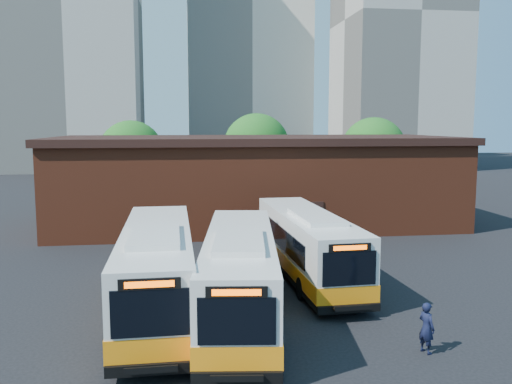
{
  "coord_description": "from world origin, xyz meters",
  "views": [
    {
      "loc": [
        -5.23,
        -19.31,
        7.32
      ],
      "look_at": [
        -1.59,
        7.66,
        3.89
      ],
      "focal_mm": 38.0,
      "sensor_mm": 36.0,
      "label": 1
    }
  ],
  "objects": [
    {
      "name": "tree_east",
      "position": [
        13.0,
        31.0,
        4.83
      ],
      "size": [
        6.24,
        6.24,
        7.96
      ],
      "color": "#382314",
      "rests_on": "ground"
    },
    {
      "name": "bus_west",
      "position": [
        -6.31,
        1.57,
        1.57
      ],
      "size": [
        2.85,
        12.74,
        3.46
      ],
      "rotation": [
        0.0,
        0.0,
        0.02
      ],
      "color": "silver",
      "rests_on": "ground"
    },
    {
      "name": "tower_center",
      "position": [
        7.0,
        86.0,
        30.34
      ],
      "size": [
        22.0,
        20.0,
        61.2
      ],
      "color": "beige",
      "rests_on": "ground"
    },
    {
      "name": "transit_worker",
      "position": [
        2.42,
        -3.54,
        0.83
      ],
      "size": [
        0.6,
        0.71,
        1.67
      ],
      "primitive_type": "imported",
      "rotation": [
        0.0,
        0.0,
        1.95
      ],
      "color": "black",
      "rests_on": "ground"
    },
    {
      "name": "tree_west",
      "position": [
        -10.0,
        32.0,
        4.64
      ],
      "size": [
        6.0,
        6.0,
        7.65
      ],
      "color": "#382314",
      "rests_on": "ground"
    },
    {
      "name": "ground",
      "position": [
        0.0,
        0.0,
        0.0
      ],
      "size": [
        220.0,
        220.0,
        0.0
      ],
      "primitive_type": "plane",
      "color": "black"
    },
    {
      "name": "tree_mid",
      "position": [
        2.0,
        34.0,
        5.08
      ],
      "size": [
        6.56,
        6.56,
        8.36
      ],
      "color": "#382314",
      "rests_on": "ground"
    },
    {
      "name": "bus_mideast",
      "position": [
        0.57,
        5.42,
        1.49
      ],
      "size": [
        3.03,
        12.14,
        3.28
      ],
      "rotation": [
        0.0,
        0.0,
        0.05
      ],
      "color": "silver",
      "rests_on": "ground"
    },
    {
      "name": "bus_midwest",
      "position": [
        -3.18,
        0.56,
        1.53
      ],
      "size": [
        3.94,
        12.51,
        3.36
      ],
      "rotation": [
        0.0,
        0.0,
        -0.12
      ],
      "color": "silver",
      "rests_on": "ground"
    },
    {
      "name": "tower_right",
      "position": [
        30.0,
        68.0,
        24.34
      ],
      "size": [
        18.0,
        18.0,
        49.2
      ],
      "color": "#B4AFA5",
      "rests_on": "ground"
    },
    {
      "name": "depot_building",
      "position": [
        0.0,
        20.0,
        3.26
      ],
      "size": [
        28.6,
        12.6,
        6.4
      ],
      "color": "maroon",
      "rests_on": "ground"
    }
  ]
}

